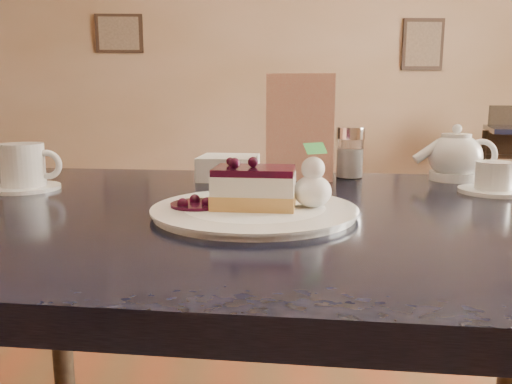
{
  "coord_description": "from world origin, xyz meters",
  "views": [
    {
      "loc": [
        -0.24,
        -0.63,
        1.0
      ],
      "look_at": [
        -0.21,
        0.09,
        0.87
      ],
      "focal_mm": 35.0,
      "sensor_mm": 36.0,
      "label": 1
    }
  ],
  "objects_px": {
    "dessert_plate": "(254,211)",
    "tea_set": "(461,162)",
    "cheesecake_slice": "(254,188)",
    "coffee_set": "(24,169)",
    "main_table": "(258,255)"
  },
  "relations": [
    {
      "from": "cheesecake_slice",
      "to": "coffee_set",
      "type": "relative_size",
      "value": 0.95
    },
    {
      "from": "cheesecake_slice",
      "to": "tea_set",
      "type": "height_order",
      "value": "tea_set"
    },
    {
      "from": "cheesecake_slice",
      "to": "tea_set",
      "type": "relative_size",
      "value": 0.5
    },
    {
      "from": "dessert_plate",
      "to": "tea_set",
      "type": "xyz_separation_m",
      "value": [
        0.47,
        0.3,
        0.04
      ]
    },
    {
      "from": "coffee_set",
      "to": "cheesecake_slice",
      "type": "bearing_deg",
      "value": -27.78
    },
    {
      "from": "tea_set",
      "to": "cheesecake_slice",
      "type": "bearing_deg",
      "value": -147.47
    },
    {
      "from": "cheesecake_slice",
      "to": "coffee_set",
      "type": "xyz_separation_m",
      "value": [
        -0.47,
        0.25,
        -0.0
      ]
    },
    {
      "from": "cheesecake_slice",
      "to": "coffee_set",
      "type": "distance_m",
      "value": 0.53
    },
    {
      "from": "dessert_plate",
      "to": "cheesecake_slice",
      "type": "xyz_separation_m",
      "value": [
        0.0,
        0.0,
        0.04
      ]
    },
    {
      "from": "dessert_plate",
      "to": "tea_set",
      "type": "height_order",
      "value": "tea_set"
    },
    {
      "from": "dessert_plate",
      "to": "main_table",
      "type": "bearing_deg",
      "value": 81.11
    },
    {
      "from": "dessert_plate",
      "to": "coffee_set",
      "type": "bearing_deg",
      "value": 152.22
    },
    {
      "from": "coffee_set",
      "to": "main_table",
      "type": "bearing_deg",
      "value": -21.98
    },
    {
      "from": "coffee_set",
      "to": "tea_set",
      "type": "height_order",
      "value": "tea_set"
    },
    {
      "from": "coffee_set",
      "to": "tea_set",
      "type": "relative_size",
      "value": 0.53
    }
  ]
}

